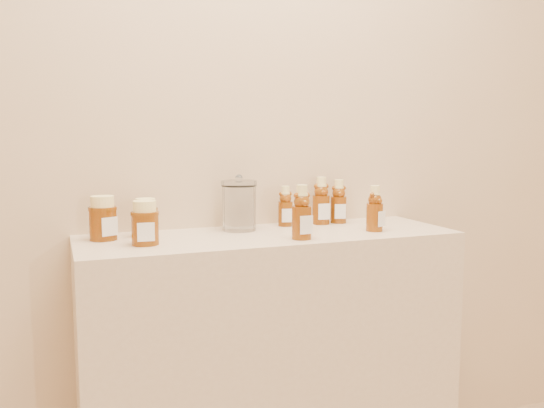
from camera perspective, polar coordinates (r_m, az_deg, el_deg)
name	(u,v)px	position (r m, az deg, el deg)	size (l,w,h in m)	color
wall_back	(250,95)	(2.00, -2.23, 10.76)	(3.50, 0.02, 2.70)	#CAAD88
display_table	(270,369)	(1.97, -0.17, -16.02)	(1.20, 0.40, 0.90)	#C6AE90
bear_bottle_back_left	(285,203)	(1.99, 1.34, 0.05)	(0.05, 0.05, 0.16)	#622B07
bear_bottle_back_mid	(321,198)	(2.03, 4.89, 0.64)	(0.06, 0.06, 0.19)	#622B07
bear_bottle_back_right	(339,198)	(2.07, 6.62, 0.55)	(0.06, 0.06, 0.18)	#622B07
bear_bottle_front_left	(302,209)	(1.74, 2.96, -0.45)	(0.06, 0.06, 0.19)	#622B07
bear_bottle_front_right	(375,205)	(1.91, 10.15, -0.15)	(0.06, 0.06, 0.17)	#622B07
honey_jar_left	(103,218)	(1.80, -16.41, -1.34)	(0.08, 0.08, 0.13)	#622B07
honey_jar_back	(146,217)	(1.83, -12.41, -1.31)	(0.08, 0.08, 0.12)	#622B07
honey_jar_front	(145,223)	(1.69, -12.47, -1.83)	(0.08, 0.08, 0.13)	#622B07
glass_canister	(239,203)	(1.90, -3.29, 0.06)	(0.12, 0.12, 0.18)	white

